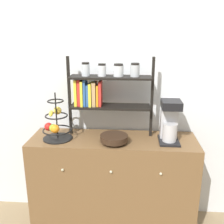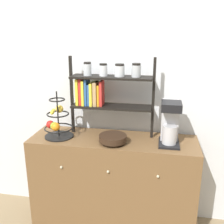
{
  "view_description": "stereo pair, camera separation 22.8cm",
  "coord_description": "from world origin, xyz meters",
  "views": [
    {
      "loc": [
        0.16,
        -1.94,
        1.83
      ],
      "look_at": [
        -0.01,
        0.23,
        1.16
      ],
      "focal_mm": 42.0,
      "sensor_mm": 36.0,
      "label": 1
    },
    {
      "loc": [
        0.39,
        -1.91,
        1.83
      ],
      "look_at": [
        -0.01,
        0.23,
        1.16
      ],
      "focal_mm": 42.0,
      "sensor_mm": 36.0,
      "label": 2
    }
  ],
  "objects": [
    {
      "name": "wall_back",
      "position": [
        0.0,
        0.5,
        1.3
      ],
      "size": [
        7.0,
        0.05,
        2.6
      ],
      "primitive_type": "cube",
      "color": "silver",
      "rests_on": "ground_plane"
    },
    {
      "name": "sideboard",
      "position": [
        0.0,
        0.23,
        0.45
      ],
      "size": [
        1.5,
        0.48,
        0.91
      ],
      "color": "brown",
      "rests_on": "ground_plane"
    },
    {
      "name": "coffee_maker",
      "position": [
        0.49,
        0.23,
        1.1
      ],
      "size": [
        0.17,
        0.23,
        0.37
      ],
      "color": "black",
      "rests_on": "sideboard"
    },
    {
      "name": "fruit_stand",
      "position": [
        -0.51,
        0.18,
        1.05
      ],
      "size": [
        0.26,
        0.26,
        0.42
      ],
      "color": "black",
      "rests_on": "sideboard"
    },
    {
      "name": "wooden_bowl",
      "position": [
        0.01,
        0.13,
        0.95
      ],
      "size": [
        0.24,
        0.24,
        0.07
      ],
      "color": "black",
      "rests_on": "sideboard"
    },
    {
      "name": "shelf_hutch",
      "position": [
        -0.12,
        0.33,
        1.34
      ],
      "size": [
        0.77,
        0.2,
        0.72
      ],
      "color": "black",
      "rests_on": "sideboard"
    }
  ]
}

